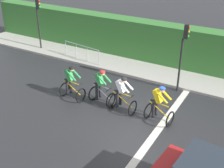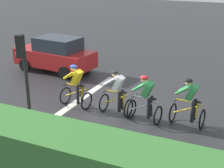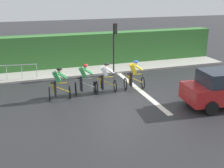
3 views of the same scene
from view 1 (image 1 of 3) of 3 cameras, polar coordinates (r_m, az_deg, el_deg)
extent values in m
plane|color=#28282B|center=(12.74, 4.16, -6.44)|extent=(80.00, 80.00, 0.00)
cube|color=#ADA89E|center=(17.28, 5.29, 3.34)|extent=(2.80, 23.30, 0.12)
cube|color=tan|center=(17.96, 6.55, 4.94)|extent=(0.44, 23.30, 0.53)
cube|color=#387533|center=(17.89, 7.11, 8.00)|extent=(1.10, 23.30, 2.39)
cube|color=silver|center=(12.36, 9.30, -7.95)|extent=(7.00, 0.30, 0.01)
torus|color=black|center=(13.72, -5.97, -2.18)|extent=(0.68, 0.12, 0.68)
torus|color=black|center=(14.34, -9.07, -1.00)|extent=(0.68, 0.12, 0.68)
cylinder|color=gold|center=(13.91, -7.62, -0.67)|extent=(0.13, 0.99, 0.51)
cylinder|color=gold|center=(14.09, -8.55, -0.24)|extent=(0.04, 0.04, 0.55)
cylinder|color=gold|center=(13.75, -7.53, 0.28)|extent=(0.11, 0.72, 0.04)
cube|color=black|center=(13.95, -8.63, 0.83)|extent=(0.12, 0.23, 0.04)
cylinder|color=black|center=(13.55, -6.40, -0.21)|extent=(0.42, 0.07, 0.03)
cube|color=green|center=(13.69, -8.09, 1.73)|extent=(0.34, 0.44, 0.57)
sphere|color=tan|center=(13.47, -7.70, 2.76)|extent=(0.20, 0.20, 0.20)
ellipsoid|color=black|center=(13.44, -7.72, 3.03)|extent=(0.26, 0.30, 0.14)
cylinder|color=black|center=(14.12, -7.90, -0.32)|extent=(0.12, 0.12, 0.74)
cylinder|color=black|center=(13.97, -8.56, -0.70)|extent=(0.12, 0.12, 0.74)
cylinder|color=green|center=(13.60, -6.77, 1.88)|extent=(0.13, 0.48, 0.37)
cylinder|color=green|center=(13.39, -7.67, 1.39)|extent=(0.13, 0.48, 0.37)
torus|color=black|center=(13.28, -0.23, -3.10)|extent=(0.68, 0.15, 0.68)
torus|color=black|center=(13.84, -3.58, -1.79)|extent=(0.68, 0.15, 0.68)
cylinder|color=silver|center=(13.43, -1.96, -1.51)|extent=(0.17, 0.99, 0.51)
cylinder|color=silver|center=(13.59, -2.96, -1.04)|extent=(0.04, 0.04, 0.55)
cylinder|color=silver|center=(13.27, -1.81, -0.54)|extent=(0.13, 0.71, 0.04)
cube|color=black|center=(13.46, -2.99, 0.07)|extent=(0.13, 0.23, 0.04)
cylinder|color=black|center=(13.09, -0.59, -1.08)|extent=(0.42, 0.08, 0.03)
cube|color=green|center=(13.20, -2.34, 0.98)|extent=(0.35, 0.44, 0.57)
sphere|color=tan|center=(12.98, -1.85, 2.02)|extent=(0.20, 0.20, 0.20)
ellipsoid|color=red|center=(12.95, -1.85, 2.30)|extent=(0.27, 0.31, 0.14)
cylinder|color=black|center=(13.64, -2.31, -1.13)|extent=(0.12, 0.12, 0.74)
cylinder|color=black|center=(13.48, -2.95, -1.52)|extent=(0.12, 0.12, 0.74)
cylinder|color=green|center=(13.13, -0.94, 1.10)|extent=(0.15, 0.49, 0.37)
cylinder|color=green|center=(12.91, -1.82, 0.60)|extent=(0.15, 0.49, 0.37)
torus|color=black|center=(12.75, 3.95, -4.60)|extent=(0.68, 0.13, 0.68)
torus|color=black|center=(13.23, 0.21, -3.24)|extent=(0.68, 0.13, 0.68)
cylinder|color=gold|center=(12.85, 2.06, -2.96)|extent=(0.14, 0.99, 0.51)
cylinder|color=gold|center=(12.99, 0.94, -2.47)|extent=(0.04, 0.04, 0.55)
cylinder|color=gold|center=(12.69, 2.28, -1.96)|extent=(0.11, 0.71, 0.04)
cube|color=black|center=(12.84, 0.95, -1.33)|extent=(0.12, 0.23, 0.04)
cylinder|color=black|center=(12.54, 3.63, -2.52)|extent=(0.42, 0.07, 0.03)
cube|color=white|center=(12.60, 1.73, -0.39)|extent=(0.34, 0.44, 0.57)
sphere|color=beige|center=(12.38, 2.33, 0.68)|extent=(0.20, 0.20, 0.20)
ellipsoid|color=black|center=(12.35, 2.34, 0.97)|extent=(0.27, 0.30, 0.14)
cylinder|color=black|center=(13.04, 1.61, -2.55)|extent=(0.12, 0.12, 0.74)
cylinder|color=black|center=(12.87, 1.01, -2.98)|extent=(0.12, 0.12, 0.74)
cylinder|color=white|center=(12.55, 3.22, -0.25)|extent=(0.14, 0.48, 0.37)
cylinder|color=white|center=(12.32, 2.41, -0.82)|extent=(0.14, 0.48, 0.37)
torus|color=black|center=(12.24, 11.01, -6.61)|extent=(0.68, 0.15, 0.68)
torus|color=black|center=(12.63, 6.92, -5.09)|extent=(0.68, 0.15, 0.68)
cylinder|color=gold|center=(12.29, 9.01, -4.87)|extent=(0.18, 0.99, 0.51)
cylinder|color=gold|center=(12.40, 7.79, -4.32)|extent=(0.04, 0.04, 0.55)
cylinder|color=gold|center=(12.13, 9.31, -3.84)|extent=(0.14, 0.71, 0.04)
cube|color=black|center=(12.25, 7.88, -3.15)|extent=(0.13, 0.23, 0.04)
cylinder|color=black|center=(12.01, 10.79, -4.47)|extent=(0.42, 0.09, 0.03)
cube|color=yellow|center=(12.02, 8.80, -2.21)|extent=(0.35, 0.45, 0.57)
sphere|color=beige|center=(11.81, 9.55, -1.13)|extent=(0.20, 0.20, 0.20)
ellipsoid|color=#264CB2|center=(11.77, 9.58, -0.83)|extent=(0.28, 0.31, 0.14)
cylinder|color=black|center=(12.47, 8.46, -4.40)|extent=(0.12, 0.12, 0.74)
cylinder|color=black|center=(12.29, 7.90, -4.88)|extent=(0.12, 0.12, 0.74)
cylinder|color=yellow|center=(12.00, 10.38, -2.09)|extent=(0.15, 0.49, 0.37)
cylinder|color=yellow|center=(11.75, 9.64, -2.71)|extent=(0.15, 0.49, 0.37)
cylinder|color=black|center=(14.52, 12.84, 3.45)|extent=(0.10, 0.10, 2.70)
cube|color=black|center=(13.94, 13.96, 9.67)|extent=(0.24, 0.24, 0.64)
sphere|color=red|center=(13.88, 14.51, 10.39)|extent=(0.11, 0.11, 0.11)
sphere|color=orange|center=(13.93, 14.42, 9.61)|extent=(0.11, 0.11, 0.11)
sphere|color=green|center=(13.99, 14.32, 8.83)|extent=(0.11, 0.11, 0.11)
cylinder|color=black|center=(20.02, -13.74, 10.03)|extent=(0.10, 0.10, 2.70)
cube|color=black|center=(19.56, -14.02, 14.68)|extent=(0.25, 0.25, 0.64)
sphere|color=red|center=(19.48, -13.79, 15.26)|extent=(0.11, 0.11, 0.11)
sphere|color=orange|center=(19.52, -13.72, 14.68)|extent=(0.11, 0.11, 0.11)
sphere|color=green|center=(19.56, -13.65, 14.11)|extent=(0.11, 0.11, 0.11)
cylinder|color=#999EA3|center=(17.80, -5.86, 7.31)|extent=(0.41, 2.66, 0.05)
cylinder|color=#999EA3|center=(17.15, -2.50, 4.83)|extent=(0.04, 0.04, 1.00)
cylinder|color=#999EA3|center=(17.69, -4.73, 5.50)|extent=(0.04, 0.04, 1.00)
cylinder|color=#999EA3|center=(18.27, -6.82, 6.12)|extent=(0.04, 0.04, 1.00)
cylinder|color=#999EA3|center=(18.87, -8.78, 6.69)|extent=(0.04, 0.04, 1.00)
camera|label=2|loc=(22.29, 4.47, 22.45)|focal=53.73mm
camera|label=3|loc=(10.10, -77.64, -5.27)|focal=43.90mm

